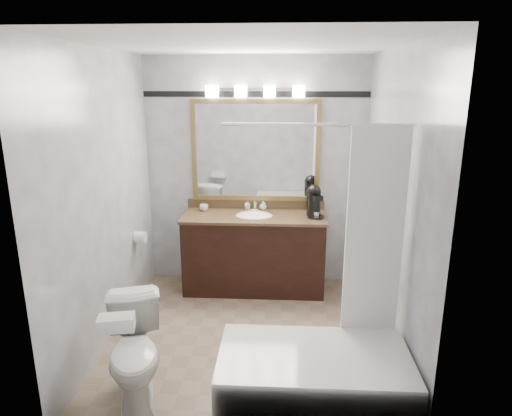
# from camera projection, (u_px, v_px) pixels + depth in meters

# --- Properties ---
(room) EXTENTS (2.42, 2.62, 2.52)m
(room) POSITION_uv_depth(u_px,v_px,m) (246.00, 204.00, 3.78)
(room) COLOR #8B765E
(room) RESTS_ON ground
(vanity) EXTENTS (1.53, 0.58, 0.97)m
(vanity) POSITION_uv_depth(u_px,v_px,m) (254.00, 251.00, 4.98)
(vanity) COLOR black
(vanity) RESTS_ON ground
(mirror) EXTENTS (1.40, 0.04, 1.10)m
(mirror) POSITION_uv_depth(u_px,v_px,m) (255.00, 151.00, 4.95)
(mirror) COLOR olive
(mirror) RESTS_ON room
(vanity_light_bar) EXTENTS (1.02, 0.14, 0.12)m
(vanity_light_bar) POSITION_uv_depth(u_px,v_px,m) (255.00, 91.00, 4.73)
(vanity_light_bar) COLOR silver
(vanity_light_bar) RESTS_ON room
(accent_stripe) EXTENTS (2.40, 0.01, 0.06)m
(accent_stripe) POSITION_uv_depth(u_px,v_px,m) (256.00, 94.00, 4.80)
(accent_stripe) COLOR black
(accent_stripe) RESTS_ON room
(bathtub) EXTENTS (1.30, 0.75, 1.96)m
(bathtub) POSITION_uv_depth(u_px,v_px,m) (317.00, 374.00, 3.15)
(bathtub) COLOR white
(bathtub) RESTS_ON ground
(tp_roll) EXTENTS (0.11, 0.12, 0.12)m
(tp_roll) POSITION_uv_depth(u_px,v_px,m) (140.00, 237.00, 4.64)
(tp_roll) COLOR white
(tp_roll) RESTS_ON room
(toilet) EXTENTS (0.59, 0.78, 0.71)m
(toilet) POSITION_uv_depth(u_px,v_px,m) (135.00, 352.00, 3.27)
(toilet) COLOR white
(toilet) RESTS_ON ground
(tissue_box) EXTENTS (0.25, 0.17, 0.09)m
(tissue_box) POSITION_uv_depth(u_px,v_px,m) (116.00, 323.00, 2.88)
(tissue_box) COLOR white
(tissue_box) RESTS_ON toilet
(coffee_maker) EXTENTS (0.18, 0.22, 0.34)m
(coffee_maker) POSITION_uv_depth(u_px,v_px,m) (314.00, 200.00, 4.78)
(coffee_maker) COLOR black
(coffee_maker) RESTS_ON vanity
(cup_left) EXTENTS (0.10, 0.10, 0.07)m
(cup_left) POSITION_uv_depth(u_px,v_px,m) (204.00, 208.00, 5.03)
(cup_left) COLOR white
(cup_left) RESTS_ON vanity
(soap_bottle_a) EXTENTS (0.04, 0.04, 0.09)m
(soap_bottle_a) POSITION_uv_depth(u_px,v_px,m) (248.00, 205.00, 5.07)
(soap_bottle_a) COLOR white
(soap_bottle_a) RESTS_ON vanity
(soap_bottle_b) EXTENTS (0.08, 0.08, 0.10)m
(soap_bottle_b) POSITION_uv_depth(u_px,v_px,m) (263.00, 206.00, 5.06)
(soap_bottle_b) COLOR white
(soap_bottle_b) RESTS_ON vanity
(soap_bar) EXTENTS (0.08, 0.06, 0.02)m
(soap_bar) POSITION_uv_depth(u_px,v_px,m) (254.00, 211.00, 4.98)
(soap_bar) COLOR beige
(soap_bar) RESTS_ON vanity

